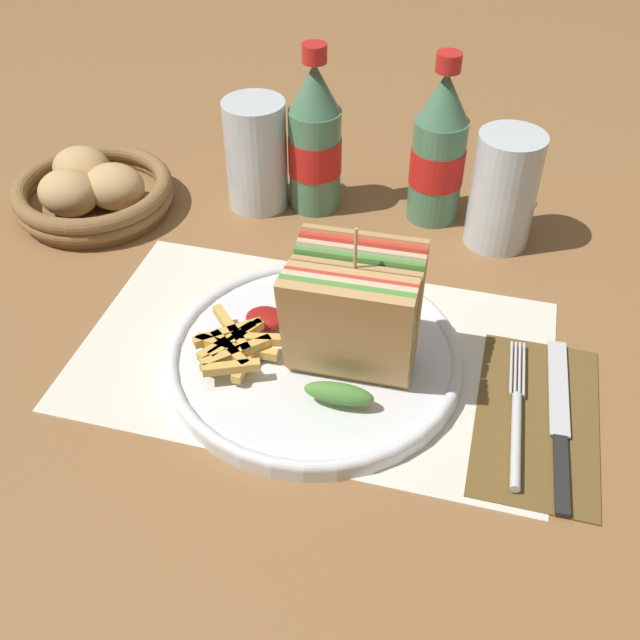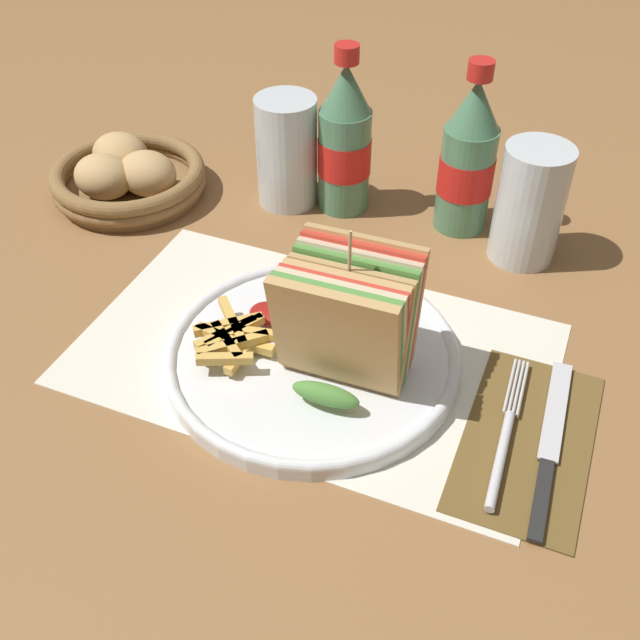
{
  "view_description": "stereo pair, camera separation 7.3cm",
  "coord_description": "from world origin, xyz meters",
  "px_view_note": "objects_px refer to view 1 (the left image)",
  "views": [
    {
      "loc": [
        0.12,
        -0.5,
        0.52
      ],
      "look_at": [
        -0.02,
        0.03,
        0.04
      ],
      "focal_mm": 42.0,
      "sensor_mm": 36.0,
      "label": 1
    },
    {
      "loc": [
        0.19,
        -0.47,
        0.52
      ],
      "look_at": [
        -0.02,
        0.03,
        0.04
      ],
      "focal_mm": 42.0,
      "sensor_mm": 36.0,
      "label": 2
    }
  ],
  "objects_px": {
    "knife": "(560,421)",
    "glass_far": "(257,162)",
    "plate_main": "(315,356)",
    "coke_bottle_far": "(438,151)",
    "fork": "(516,423)",
    "glass_near": "(504,190)",
    "coke_bottle_near": "(315,141)",
    "bread_basket": "(92,191)",
    "club_sandwich": "(353,317)"
  },
  "relations": [
    {
      "from": "plate_main",
      "to": "knife",
      "type": "distance_m",
      "value": 0.24
    },
    {
      "from": "plate_main",
      "to": "club_sandwich",
      "type": "bearing_deg",
      "value": -11.6
    },
    {
      "from": "club_sandwich",
      "to": "coke_bottle_near",
      "type": "height_order",
      "value": "coke_bottle_near"
    },
    {
      "from": "coke_bottle_near",
      "to": "bread_basket",
      "type": "relative_size",
      "value": 1.05
    },
    {
      "from": "knife",
      "to": "glass_far",
      "type": "height_order",
      "value": "glass_far"
    },
    {
      "from": "club_sandwich",
      "to": "fork",
      "type": "xyz_separation_m",
      "value": [
        0.16,
        -0.03,
        -0.07
      ]
    },
    {
      "from": "knife",
      "to": "bread_basket",
      "type": "xyz_separation_m",
      "value": [
        -0.58,
        0.22,
        0.02
      ]
    },
    {
      "from": "fork",
      "to": "bread_basket",
      "type": "relative_size",
      "value": 0.92
    },
    {
      "from": "glass_near",
      "to": "glass_far",
      "type": "distance_m",
      "value": 0.3
    },
    {
      "from": "glass_near",
      "to": "plate_main",
      "type": "bearing_deg",
      "value": -120.76
    },
    {
      "from": "plate_main",
      "to": "glass_far",
      "type": "relative_size",
      "value": 2.1
    },
    {
      "from": "fork",
      "to": "knife",
      "type": "height_order",
      "value": "fork"
    },
    {
      "from": "club_sandwich",
      "to": "glass_near",
      "type": "relative_size",
      "value": 1.13
    },
    {
      "from": "fork",
      "to": "coke_bottle_far",
      "type": "distance_m",
      "value": 0.36
    },
    {
      "from": "coke_bottle_far",
      "to": "glass_near",
      "type": "bearing_deg",
      "value": -22.97
    },
    {
      "from": "fork",
      "to": "bread_basket",
      "type": "distance_m",
      "value": 0.59
    },
    {
      "from": "plate_main",
      "to": "bread_basket",
      "type": "xyz_separation_m",
      "value": [
        -0.34,
        0.2,
        0.02
      ]
    },
    {
      "from": "fork",
      "to": "knife",
      "type": "relative_size",
      "value": 0.87
    },
    {
      "from": "coke_bottle_near",
      "to": "bread_basket",
      "type": "distance_m",
      "value": 0.29
    },
    {
      "from": "knife",
      "to": "glass_far",
      "type": "relative_size",
      "value": 1.52
    },
    {
      "from": "knife",
      "to": "coke_bottle_near",
      "type": "bearing_deg",
      "value": 133.1
    },
    {
      "from": "club_sandwich",
      "to": "knife",
      "type": "relative_size",
      "value": 0.74
    },
    {
      "from": "fork",
      "to": "coke_bottle_near",
      "type": "bearing_deg",
      "value": 127.99
    },
    {
      "from": "glass_near",
      "to": "bread_basket",
      "type": "bearing_deg",
      "value": -173.08
    },
    {
      "from": "club_sandwich",
      "to": "glass_near",
      "type": "xyz_separation_m",
      "value": [
        0.12,
        0.27,
        -0.01
      ]
    },
    {
      "from": "fork",
      "to": "glass_far",
      "type": "distance_m",
      "value": 0.46
    },
    {
      "from": "plate_main",
      "to": "coke_bottle_far",
      "type": "height_order",
      "value": "coke_bottle_far"
    },
    {
      "from": "coke_bottle_far",
      "to": "bread_basket",
      "type": "relative_size",
      "value": 1.05
    },
    {
      "from": "knife",
      "to": "glass_near",
      "type": "bearing_deg",
      "value": 103.4
    },
    {
      "from": "glass_near",
      "to": "glass_far",
      "type": "height_order",
      "value": "same"
    },
    {
      "from": "glass_far",
      "to": "fork",
      "type": "bearing_deg",
      "value": -41.41
    },
    {
      "from": "fork",
      "to": "bread_basket",
      "type": "bearing_deg",
      "value": 153.72
    },
    {
      "from": "coke_bottle_far",
      "to": "bread_basket",
      "type": "bearing_deg",
      "value": -167.1
    },
    {
      "from": "club_sandwich",
      "to": "coke_bottle_near",
      "type": "relative_size",
      "value": 0.75
    },
    {
      "from": "plate_main",
      "to": "coke_bottle_near",
      "type": "xyz_separation_m",
      "value": [
        -0.07,
        0.28,
        0.08
      ]
    },
    {
      "from": "coke_bottle_far",
      "to": "glass_near",
      "type": "distance_m",
      "value": 0.09
    },
    {
      "from": "club_sandwich",
      "to": "glass_far",
      "type": "relative_size",
      "value": 1.13
    },
    {
      "from": "coke_bottle_far",
      "to": "glass_far",
      "type": "bearing_deg",
      "value": -172.66
    },
    {
      "from": "plate_main",
      "to": "fork",
      "type": "height_order",
      "value": "plate_main"
    },
    {
      "from": "fork",
      "to": "glass_near",
      "type": "relative_size",
      "value": 1.32
    },
    {
      "from": "bread_basket",
      "to": "glass_far",
      "type": "bearing_deg",
      "value": 18.81
    },
    {
      "from": "coke_bottle_far",
      "to": "glass_far",
      "type": "relative_size",
      "value": 1.5
    },
    {
      "from": "coke_bottle_far",
      "to": "glass_near",
      "type": "height_order",
      "value": "coke_bottle_far"
    },
    {
      "from": "knife",
      "to": "glass_near",
      "type": "distance_m",
      "value": 0.3
    },
    {
      "from": "glass_near",
      "to": "fork",
      "type": "bearing_deg",
      "value": -81.74
    },
    {
      "from": "coke_bottle_far",
      "to": "bread_basket",
      "type": "xyz_separation_m",
      "value": [
        -0.41,
        -0.09,
        -0.06
      ]
    },
    {
      "from": "fork",
      "to": "coke_bottle_far",
      "type": "height_order",
      "value": "coke_bottle_far"
    },
    {
      "from": "club_sandwich",
      "to": "coke_bottle_near",
      "type": "xyz_separation_m",
      "value": [
        -0.11,
        0.29,
        0.01
      ]
    },
    {
      "from": "glass_far",
      "to": "glass_near",
      "type": "bearing_deg",
      "value": -1.25
    },
    {
      "from": "coke_bottle_far",
      "to": "glass_far",
      "type": "distance_m",
      "value": 0.22
    }
  ]
}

